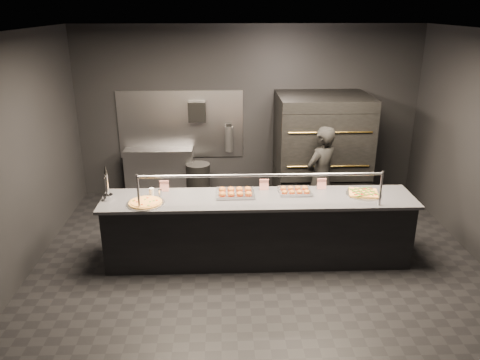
{
  "coord_description": "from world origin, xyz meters",
  "views": [
    {
      "loc": [
        -0.46,
        -5.63,
        3.28
      ],
      "look_at": [
        -0.24,
        0.2,
        1.09
      ],
      "focal_mm": 35.0,
      "sensor_mm": 36.0,
      "label": 1
    }
  ],
  "objects_px": {
    "round_pizza": "(145,203)",
    "slider_tray_b": "(295,191)",
    "prep_shelf": "(160,173)",
    "slider_tray_a": "(235,193)",
    "worker": "(321,177)",
    "towel_dispenser": "(197,112)",
    "beer_tap": "(107,190)",
    "trash_bin": "(198,183)",
    "fire_extinguisher": "(229,138)",
    "square_pizza": "(363,193)",
    "pizza_oven": "(321,151)",
    "service_counter": "(258,229)"
  },
  "relations": [
    {
      "from": "round_pizza",
      "to": "slider_tray_b",
      "type": "height_order",
      "value": "slider_tray_b"
    },
    {
      "from": "prep_shelf",
      "to": "slider_tray_a",
      "type": "bearing_deg",
      "value": -59.6
    },
    {
      "from": "round_pizza",
      "to": "worker",
      "type": "distance_m",
      "value": 2.77
    },
    {
      "from": "prep_shelf",
      "to": "towel_dispenser",
      "type": "relative_size",
      "value": 3.43
    },
    {
      "from": "beer_tap",
      "to": "slider_tray_a",
      "type": "distance_m",
      "value": 1.65
    },
    {
      "from": "trash_bin",
      "to": "worker",
      "type": "bearing_deg",
      "value": -27.46
    },
    {
      "from": "fire_extinguisher",
      "to": "square_pizza",
      "type": "distance_m",
      "value": 2.93
    },
    {
      "from": "pizza_oven",
      "to": "trash_bin",
      "type": "height_order",
      "value": "pizza_oven"
    },
    {
      "from": "fire_extinguisher",
      "to": "beer_tap",
      "type": "relative_size",
      "value": 1.06
    },
    {
      "from": "square_pizza",
      "to": "trash_bin",
      "type": "bearing_deg",
      "value": 138.81
    },
    {
      "from": "prep_shelf",
      "to": "beer_tap",
      "type": "relative_size",
      "value": 2.51
    },
    {
      "from": "service_counter",
      "to": "fire_extinguisher",
      "type": "height_order",
      "value": "service_counter"
    },
    {
      "from": "slider_tray_b",
      "to": "square_pizza",
      "type": "distance_m",
      "value": 0.91
    },
    {
      "from": "worker",
      "to": "beer_tap",
      "type": "bearing_deg",
      "value": -18.37
    },
    {
      "from": "service_counter",
      "to": "fire_extinguisher",
      "type": "distance_m",
      "value": 2.5
    },
    {
      "from": "prep_shelf",
      "to": "slider_tray_b",
      "type": "relative_size",
      "value": 2.68
    },
    {
      "from": "pizza_oven",
      "to": "fire_extinguisher",
      "type": "distance_m",
      "value": 1.63
    },
    {
      "from": "beer_tap",
      "to": "pizza_oven",
      "type": "bearing_deg",
      "value": 31.07
    },
    {
      "from": "round_pizza",
      "to": "slider_tray_a",
      "type": "relative_size",
      "value": 0.96
    },
    {
      "from": "pizza_oven",
      "to": "towel_dispenser",
      "type": "bearing_deg",
      "value": 166.86
    },
    {
      "from": "fire_extinguisher",
      "to": "towel_dispenser",
      "type": "bearing_deg",
      "value": -178.96
    },
    {
      "from": "fire_extinguisher",
      "to": "square_pizza",
      "type": "relative_size",
      "value": 1.08
    },
    {
      "from": "pizza_oven",
      "to": "round_pizza",
      "type": "relative_size",
      "value": 3.95
    },
    {
      "from": "fire_extinguisher",
      "to": "slider_tray_b",
      "type": "relative_size",
      "value": 1.13
    },
    {
      "from": "towel_dispenser",
      "to": "square_pizza",
      "type": "height_order",
      "value": "towel_dispenser"
    },
    {
      "from": "round_pizza",
      "to": "slider_tray_a",
      "type": "distance_m",
      "value": 1.18
    },
    {
      "from": "service_counter",
      "to": "towel_dispenser",
      "type": "distance_m",
      "value": 2.78
    },
    {
      "from": "slider_tray_b",
      "to": "square_pizza",
      "type": "bearing_deg",
      "value": -6.22
    },
    {
      "from": "service_counter",
      "to": "pizza_oven",
      "type": "height_order",
      "value": "pizza_oven"
    },
    {
      "from": "pizza_oven",
      "to": "worker",
      "type": "height_order",
      "value": "pizza_oven"
    },
    {
      "from": "square_pizza",
      "to": "worker",
      "type": "relative_size",
      "value": 0.29
    },
    {
      "from": "pizza_oven",
      "to": "beer_tap",
      "type": "bearing_deg",
      "value": -148.93
    },
    {
      "from": "service_counter",
      "to": "pizza_oven",
      "type": "relative_size",
      "value": 2.15
    },
    {
      "from": "beer_tap",
      "to": "square_pizza",
      "type": "bearing_deg",
      "value": 0.85
    },
    {
      "from": "pizza_oven",
      "to": "slider_tray_b",
      "type": "xyz_separation_m",
      "value": [
        -0.7,
        -1.75,
        -0.02
      ]
    },
    {
      "from": "worker",
      "to": "square_pizza",
      "type": "bearing_deg",
      "value": 72.0
    },
    {
      "from": "pizza_oven",
      "to": "square_pizza",
      "type": "bearing_deg",
      "value": -83.82
    },
    {
      "from": "round_pizza",
      "to": "slider_tray_b",
      "type": "bearing_deg",
      "value": 8.75
    },
    {
      "from": "fire_extinguisher",
      "to": "trash_bin",
      "type": "bearing_deg",
      "value": -148.61
    },
    {
      "from": "pizza_oven",
      "to": "prep_shelf",
      "type": "relative_size",
      "value": 1.59
    },
    {
      "from": "prep_shelf",
      "to": "slider_tray_b",
      "type": "height_order",
      "value": "slider_tray_b"
    },
    {
      "from": "towel_dispenser",
      "to": "square_pizza",
      "type": "relative_size",
      "value": 0.75
    },
    {
      "from": "beer_tap",
      "to": "trash_bin",
      "type": "relative_size",
      "value": 0.68
    },
    {
      "from": "service_counter",
      "to": "trash_bin",
      "type": "distance_m",
      "value": 2.26
    },
    {
      "from": "service_counter",
      "to": "trash_bin",
      "type": "relative_size",
      "value": 5.86
    },
    {
      "from": "service_counter",
      "to": "round_pizza",
      "type": "relative_size",
      "value": 8.48
    },
    {
      "from": "round_pizza",
      "to": "slider_tray_a",
      "type": "xyz_separation_m",
      "value": [
        1.15,
        0.26,
        0.02
      ]
    },
    {
      "from": "service_counter",
      "to": "slider_tray_b",
      "type": "bearing_deg",
      "value": 16.76
    },
    {
      "from": "service_counter",
      "to": "round_pizza",
      "type": "distance_m",
      "value": 1.53
    },
    {
      "from": "beer_tap",
      "to": "slider_tray_a",
      "type": "xyz_separation_m",
      "value": [
        1.65,
        0.11,
        -0.11
      ]
    }
  ]
}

